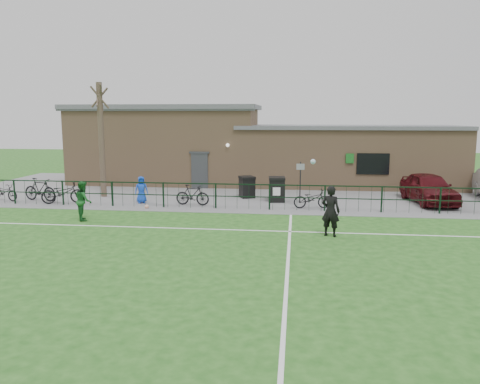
# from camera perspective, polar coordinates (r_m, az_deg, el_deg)

# --- Properties ---
(ground) EXTENTS (90.00, 90.00, 0.00)m
(ground) POSITION_cam_1_polar(r_m,az_deg,el_deg) (13.94, -2.50, -8.57)
(ground) COLOR #205318
(ground) RESTS_ON ground
(paving_strip) EXTENTS (34.00, 13.00, 0.02)m
(paving_strip) POSITION_cam_1_polar(r_m,az_deg,el_deg) (27.02, 2.16, 0.16)
(paving_strip) COLOR slate
(paving_strip) RESTS_ON ground
(pitch_line_touch) EXTENTS (28.00, 0.10, 0.01)m
(pitch_line_touch) POSITION_cam_1_polar(r_m,az_deg,el_deg) (21.43, 0.90, -2.23)
(pitch_line_touch) COLOR white
(pitch_line_touch) RESTS_ON ground
(pitch_line_mid) EXTENTS (28.00, 0.10, 0.01)m
(pitch_line_mid) POSITION_cam_1_polar(r_m,az_deg,el_deg) (17.75, -0.39, -4.65)
(pitch_line_mid) COLOR white
(pitch_line_mid) RESTS_ON ground
(pitch_line_perp) EXTENTS (0.10, 16.00, 0.01)m
(pitch_line_perp) POSITION_cam_1_polar(r_m,az_deg,el_deg) (13.77, 5.84, -8.82)
(pitch_line_perp) COLOR white
(pitch_line_perp) RESTS_ON ground
(perimeter_fence) EXTENTS (28.00, 0.10, 1.20)m
(perimeter_fence) POSITION_cam_1_polar(r_m,az_deg,el_deg) (21.52, 0.96, -0.57)
(perimeter_fence) COLOR black
(perimeter_fence) RESTS_ON ground
(bare_tree) EXTENTS (0.30, 0.30, 6.00)m
(bare_tree) POSITION_cam_1_polar(r_m,az_deg,el_deg) (25.73, -16.53, 6.03)
(bare_tree) COLOR #49382C
(bare_tree) RESTS_ON ground
(wheelie_bin_left) EXTENTS (0.94, 0.99, 1.04)m
(wheelie_bin_left) POSITION_cam_1_polar(r_m,az_deg,el_deg) (24.62, 0.85, 0.53)
(wheelie_bin_left) COLOR black
(wheelie_bin_left) RESTS_ON paving_strip
(wheelie_bin_right) EXTENTS (0.83, 0.92, 1.15)m
(wheelie_bin_right) POSITION_cam_1_polar(r_m,az_deg,el_deg) (23.54, 4.51, 0.23)
(wheelie_bin_right) COLOR black
(wheelie_bin_right) RESTS_ON paving_strip
(sign_post) EXTENTS (0.06, 0.06, 2.00)m
(sign_post) POSITION_cam_1_polar(r_m,az_deg,el_deg) (23.57, 7.35, 1.24)
(sign_post) COLOR black
(sign_post) RESTS_ON paving_strip
(car_maroon) EXTENTS (2.24, 4.55, 1.49)m
(car_maroon) POSITION_cam_1_polar(r_m,az_deg,el_deg) (24.84, 22.01, 0.46)
(car_maroon) COLOR #490D12
(car_maroon) RESTS_ON paving_strip
(bicycle_a) EXTENTS (1.76, 0.94, 0.88)m
(bicycle_a) POSITION_cam_1_polar(r_m,az_deg,el_deg) (26.57, -26.83, -0.01)
(bicycle_a) COLOR black
(bicycle_a) RESTS_ON paving_strip
(bicycle_b) EXTENTS (2.00, 0.98, 1.16)m
(bicycle_b) POSITION_cam_1_polar(r_m,az_deg,el_deg) (25.69, -23.21, 0.28)
(bicycle_b) COLOR black
(bicycle_b) RESTS_ON paving_strip
(bicycle_c) EXTENTS (2.16, 1.34, 1.07)m
(bicycle_c) POSITION_cam_1_polar(r_m,az_deg,el_deg) (24.51, -20.77, -0.07)
(bicycle_c) COLOR black
(bicycle_c) RESTS_ON paving_strip
(bicycle_d) EXTENTS (1.70, 0.63, 1.00)m
(bicycle_d) POSITION_cam_1_polar(r_m,az_deg,el_deg) (22.60, -5.82, -0.36)
(bicycle_d) COLOR black
(bicycle_d) RESTS_ON paving_strip
(bicycle_e) EXTENTS (1.78, 0.85, 0.90)m
(bicycle_e) POSITION_cam_1_polar(r_m,az_deg,el_deg) (22.01, 8.77, -0.81)
(bicycle_e) COLOR black
(bicycle_e) RESTS_ON paving_strip
(spectator_child) EXTENTS (0.76, 0.65, 1.32)m
(spectator_child) POSITION_cam_1_polar(r_m,az_deg,el_deg) (23.55, -11.93, 0.28)
(spectator_child) COLOR blue
(spectator_child) RESTS_ON paving_strip
(goalkeeper_kick) EXTENTS (1.05, 3.72, 2.48)m
(goalkeeper_kick) POSITION_cam_1_polar(r_m,az_deg,el_deg) (17.04, 10.93, -2.16)
(goalkeeper_kick) COLOR black
(goalkeeper_kick) RESTS_ON ground
(outfield_player) EXTENTS (0.91, 0.99, 1.63)m
(outfield_player) POSITION_cam_1_polar(r_m,az_deg,el_deg) (20.37, -18.53, -1.00)
(outfield_player) COLOR #1A5C23
(outfield_player) RESTS_ON ground
(ball_ground) EXTENTS (0.19, 0.19, 0.19)m
(ball_ground) POSITION_cam_1_polar(r_m,az_deg,el_deg) (22.24, -11.30, -1.75)
(ball_ground) COLOR white
(ball_ground) RESTS_ON ground
(clubhouse) EXTENTS (24.25, 5.40, 4.96)m
(clubhouse) POSITION_cam_1_polar(r_m,az_deg,el_deg) (29.82, 0.98, 5.29)
(clubhouse) COLOR tan
(clubhouse) RESTS_ON ground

